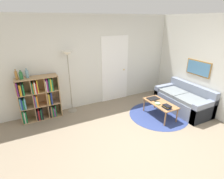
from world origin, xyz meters
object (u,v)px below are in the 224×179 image
Objects in this scene: floor_lamp at (68,62)px; couch at (184,101)px; bottle_right at (27,74)px; bowl at (158,104)px; bottle_left at (16,75)px; coffee_table at (160,104)px; laptop at (153,98)px; bookshelf at (39,99)px; bottle_middle at (21,76)px.

floor_lamp is 1.10× the size of couch.
bottle_right is at bearing 160.51° from couch.
couch is 1.03m from bowl.
bowl is 3.52m from bottle_left.
bowl is (-0.13, -0.03, 0.06)m from coffee_table.
couch is at bearing -24.98° from floor_lamp.
couch is 1.66× the size of coffee_table.
bowl reaches higher than laptop.
couch is 11.46× the size of bowl.
coffee_table is 0.29m from laptop.
bookshelf is 3.05m from laptop.
couch is 0.96m from laptop.
coffee_table is at bearing -33.66° from floor_lamp.
floor_lamp is 1.83× the size of coffee_table.
bowl is at bearing -178.44° from couch.
floor_lamp reaches higher than bottle_right.
bottle_left is at bearing -171.15° from bottle_right.
bottle_middle reaches higher than laptop.
bottle_left is at bearing 167.94° from bottle_middle.
laptop is (2.86, -1.06, -0.15)m from bookshelf.
coffee_table is 3.54m from bottle_middle.
bottle_middle is at bearing 161.82° from couch.
bottle_right is at bearing 178.55° from floor_lamp.
bookshelf is 0.70m from bottle_right.
floor_lamp is 1.24m from bottle_left.
floor_lamp is at bearing 155.02° from couch.
bottle_right reaches higher than laptop.
coffee_table is (-0.89, 0.01, 0.09)m from couch.
couch reaches higher than bowl.
bookshelf is 4.84× the size of bottle_right.
bottle_middle is (-0.29, -0.03, 0.67)m from bookshelf.
bottle_right reaches higher than couch.
bottle_right is (-2.90, 1.41, 0.82)m from bowl.
coffee_table is 3.76× the size of bottle_left.
laptop is at bearing -18.25° from bottle_middle.
couch is at bearing -19.49° from bottle_right.
bookshelf is 4.01m from couch.
couch is 6.22× the size of bottle_left.
bookshelf is 3.54× the size of laptop.
bottle_right is at bearing 155.52° from coffee_table.
bottle_middle is at bearing 155.92° from bowl.
bookshelf is at bearing 159.56° from laptop.
coffee_table is 4.28× the size of bottle_middle.
coffee_table is 6.92× the size of bowl.
floor_lamp is 3.43m from couch.
bottle_middle is (-1.13, -0.03, -0.20)m from floor_lamp.
couch reaches higher than coffee_table.
laptop is (-0.90, 0.29, 0.14)m from couch.
laptop is at bearing -18.07° from bottle_left.
coffee_table is at bearing -22.41° from bottle_left.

